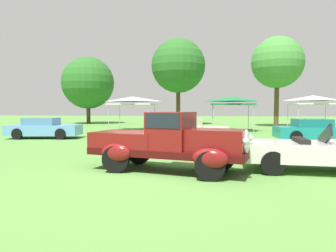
{
  "coord_description": "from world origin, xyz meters",
  "views": [
    {
      "loc": [
        1.67,
        -8.15,
        1.82
      ],
      "look_at": [
        0.37,
        2.48,
        1.18
      ],
      "focal_mm": 32.82,
      "sensor_mm": 36.0,
      "label": 1
    }
  ],
  "objects_px": {
    "show_car_skyblue": "(44,128)",
    "canopy_tent_center_field": "(232,100)",
    "show_car_cream": "(187,130)",
    "canopy_tent_right_field": "(313,99)",
    "show_car_teal": "(314,131)",
    "canopy_tent_left_field": "(133,100)",
    "feature_pickup_truck": "(169,141)",
    "neighbor_convertible": "(319,151)"
  },
  "relations": [
    {
      "from": "neighbor_convertible",
      "to": "canopy_tent_center_field",
      "type": "xyz_separation_m",
      "value": [
        -1.18,
        15.35,
        1.85
      ]
    },
    {
      "from": "feature_pickup_truck",
      "to": "canopy_tent_center_field",
      "type": "relative_size",
      "value": 1.45
    },
    {
      "from": "feature_pickup_truck",
      "to": "canopy_tent_left_field",
      "type": "distance_m",
      "value": 16.11
    },
    {
      "from": "show_car_skyblue",
      "to": "canopy_tent_left_field",
      "type": "xyz_separation_m",
      "value": [
        3.83,
        6.77,
        1.83
      ]
    },
    {
      "from": "show_car_cream",
      "to": "canopy_tent_right_field",
      "type": "xyz_separation_m",
      "value": [
        8.7,
        6.54,
        1.82
      ]
    },
    {
      "from": "feature_pickup_truck",
      "to": "canopy_tent_left_field",
      "type": "bearing_deg",
      "value": 107.14
    },
    {
      "from": "show_car_skyblue",
      "to": "show_car_teal",
      "type": "xyz_separation_m",
      "value": [
        15.39,
        0.03,
        -0.0
      ]
    },
    {
      "from": "show_car_skyblue",
      "to": "show_car_teal",
      "type": "distance_m",
      "value": 15.39
    },
    {
      "from": "show_car_teal",
      "to": "canopy_tent_right_field",
      "type": "distance_m",
      "value": 6.61
    },
    {
      "from": "show_car_cream",
      "to": "canopy_tent_left_field",
      "type": "bearing_deg",
      "value": 123.41
    },
    {
      "from": "show_car_cream",
      "to": "canopy_tent_right_field",
      "type": "relative_size",
      "value": 1.42
    },
    {
      "from": "feature_pickup_truck",
      "to": "show_car_skyblue",
      "type": "relative_size",
      "value": 1.1
    },
    {
      "from": "canopy_tent_left_field",
      "to": "show_car_skyblue",
      "type": "bearing_deg",
      "value": -119.46
    },
    {
      "from": "show_car_cream",
      "to": "canopy_tent_right_field",
      "type": "distance_m",
      "value": 11.04
    },
    {
      "from": "show_car_cream",
      "to": "canopy_tent_left_field",
      "type": "relative_size",
      "value": 1.3
    },
    {
      "from": "canopy_tent_center_field",
      "to": "canopy_tent_right_field",
      "type": "height_order",
      "value": "same"
    },
    {
      "from": "show_car_skyblue",
      "to": "canopy_tent_center_field",
      "type": "bearing_deg",
      "value": 31.93
    },
    {
      "from": "show_car_teal",
      "to": "canopy_tent_left_field",
      "type": "xyz_separation_m",
      "value": [
        -11.56,
        6.75,
        1.83
      ]
    },
    {
      "from": "show_car_cream",
      "to": "canopy_tent_left_field",
      "type": "distance_m",
      "value": 8.86
    },
    {
      "from": "show_car_teal",
      "to": "canopy_tent_right_field",
      "type": "height_order",
      "value": "canopy_tent_right_field"
    },
    {
      "from": "feature_pickup_truck",
      "to": "show_car_teal",
      "type": "height_order",
      "value": "feature_pickup_truck"
    },
    {
      "from": "neighbor_convertible",
      "to": "canopy_tent_center_field",
      "type": "height_order",
      "value": "canopy_tent_center_field"
    },
    {
      "from": "show_car_cream",
      "to": "show_car_teal",
      "type": "xyz_separation_m",
      "value": [
        6.79,
        0.49,
        -0.0
      ]
    },
    {
      "from": "canopy_tent_left_field",
      "to": "feature_pickup_truck",
      "type": "bearing_deg",
      "value": -72.86
    },
    {
      "from": "neighbor_convertible",
      "to": "show_car_skyblue",
      "type": "bearing_deg",
      "value": 147.74
    },
    {
      "from": "feature_pickup_truck",
      "to": "neighbor_convertible",
      "type": "bearing_deg",
      "value": 6.12
    },
    {
      "from": "neighbor_convertible",
      "to": "show_car_teal",
      "type": "distance_m",
      "value": 8.52
    },
    {
      "from": "canopy_tent_right_field",
      "to": "feature_pickup_truck",
      "type": "bearing_deg",
      "value": -120.86
    },
    {
      "from": "show_car_skyblue",
      "to": "canopy_tent_right_field",
      "type": "xyz_separation_m",
      "value": [
        17.3,
        6.08,
        1.82
      ]
    },
    {
      "from": "neighbor_convertible",
      "to": "canopy_tent_right_field",
      "type": "distance_m",
      "value": 14.98
    },
    {
      "from": "show_car_teal",
      "to": "feature_pickup_truck",
      "type": "bearing_deg",
      "value": -128.54
    },
    {
      "from": "canopy_tent_center_field",
      "to": "canopy_tent_right_field",
      "type": "relative_size",
      "value": 1.06
    },
    {
      "from": "canopy_tent_center_field",
      "to": "canopy_tent_right_field",
      "type": "bearing_deg",
      "value": -11.74
    },
    {
      "from": "canopy_tent_left_field",
      "to": "canopy_tent_center_field",
      "type": "relative_size",
      "value": 1.03
    },
    {
      "from": "show_car_skyblue",
      "to": "canopy_tent_right_field",
      "type": "relative_size",
      "value": 1.41
    },
    {
      "from": "show_car_teal",
      "to": "canopy_tent_left_field",
      "type": "height_order",
      "value": "canopy_tent_left_field"
    },
    {
      "from": "neighbor_convertible",
      "to": "show_car_cream",
      "type": "bearing_deg",
      "value": 118.95
    },
    {
      "from": "show_car_cream",
      "to": "neighbor_convertible",
      "type": "bearing_deg",
      "value": -61.05
    },
    {
      "from": "show_car_teal",
      "to": "canopy_tent_left_field",
      "type": "relative_size",
      "value": 1.21
    },
    {
      "from": "show_car_skyblue",
      "to": "canopy_tent_right_field",
      "type": "height_order",
      "value": "canopy_tent_right_field"
    },
    {
      "from": "feature_pickup_truck",
      "to": "canopy_tent_left_field",
      "type": "xyz_separation_m",
      "value": [
        -4.73,
        15.33,
        1.56
      ]
    },
    {
      "from": "neighbor_convertible",
      "to": "show_car_cream",
      "type": "distance_m",
      "value": 8.72
    }
  ]
}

